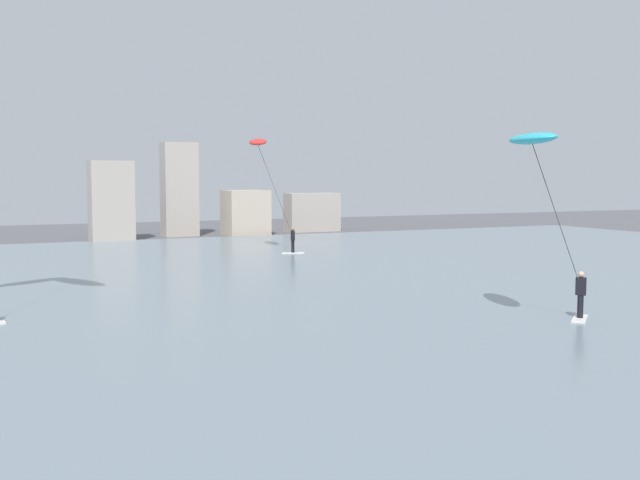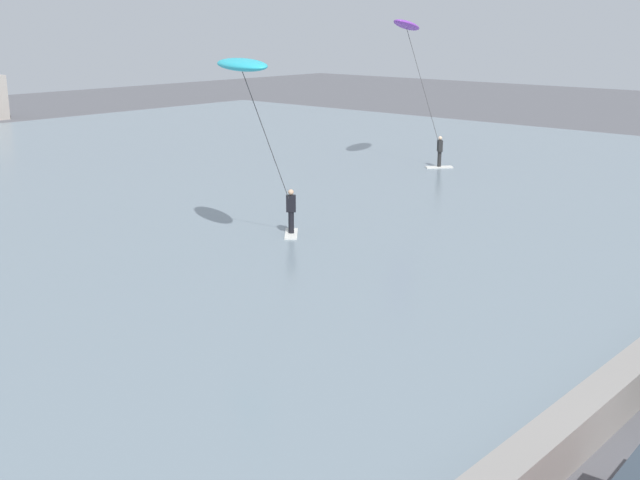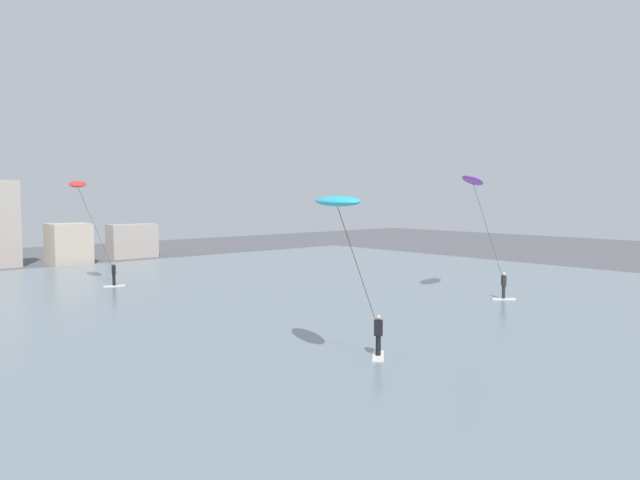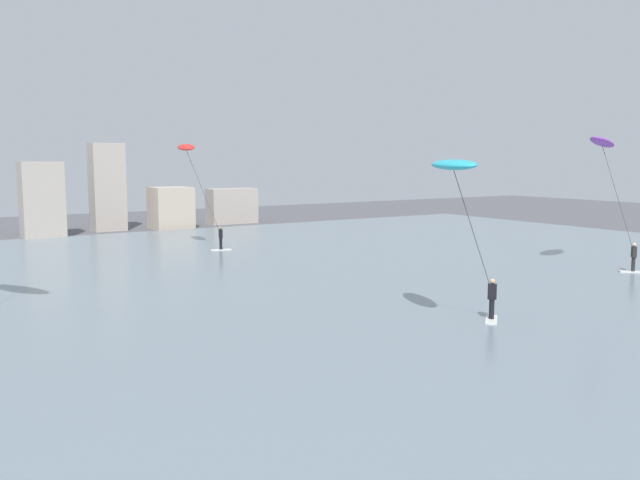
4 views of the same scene
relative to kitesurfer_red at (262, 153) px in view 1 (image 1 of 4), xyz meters
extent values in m
cube|color=slate|center=(-6.04, -13.39, -6.40)|extent=(84.00, 52.00, 0.10)
cube|color=#A89E93|center=(-7.40, 13.32, -3.37)|extent=(3.19, 2.62, 6.15)
cube|color=#A89E93|center=(-1.41, 16.11, -2.57)|extent=(2.78, 2.26, 7.75)
cube|color=#B7A893|center=(3.89, 14.72, -4.55)|extent=(3.48, 3.27, 3.80)
cube|color=#A89E93|center=(10.73, 16.23, -4.72)|extent=(4.79, 2.11, 3.46)
cube|color=silver|center=(1.36, -1.91, -6.32)|extent=(1.46, 0.75, 0.06)
cylinder|color=black|center=(1.36, -1.91, -5.90)|extent=(0.20, 0.20, 0.78)
cube|color=black|center=(1.36, -1.91, -5.21)|extent=(0.29, 0.38, 0.60)
sphere|color=#9E7051|center=(1.36, -1.91, -4.80)|extent=(0.20, 0.20, 0.20)
cylinder|color=#333333|center=(0.59, -0.84, -2.35)|extent=(1.56, 2.18, 5.83)
ellipsoid|color=red|center=(-0.17, 0.24, 0.71)|extent=(1.28, 3.02, 0.82)
cube|color=silver|center=(1.91, -26.16, -6.32)|extent=(1.34, 1.26, 0.06)
cylinder|color=black|center=(1.91, -26.16, -5.90)|extent=(0.20, 0.20, 0.78)
cube|color=black|center=(1.91, -26.16, -5.21)|extent=(0.39, 0.40, 0.60)
sphere|color=tan|center=(1.91, -26.16, -4.80)|extent=(0.20, 0.20, 0.20)
cylinder|color=#333333|center=(0.73, -26.25, -2.85)|extent=(2.40, 0.19, 4.83)
ellipsoid|color=#28B2C6|center=(-0.46, -26.33, -0.29)|extent=(2.04, 3.36, 0.52)
camera|label=1|loc=(-16.53, -45.25, -1.50)|focal=41.84mm
camera|label=2|loc=(-18.03, -45.18, 1.00)|focal=44.68mm
camera|label=3|loc=(-14.56, -41.29, -0.13)|focal=32.76mm
camera|label=4|loc=(-17.44, -43.97, -0.09)|focal=37.43mm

